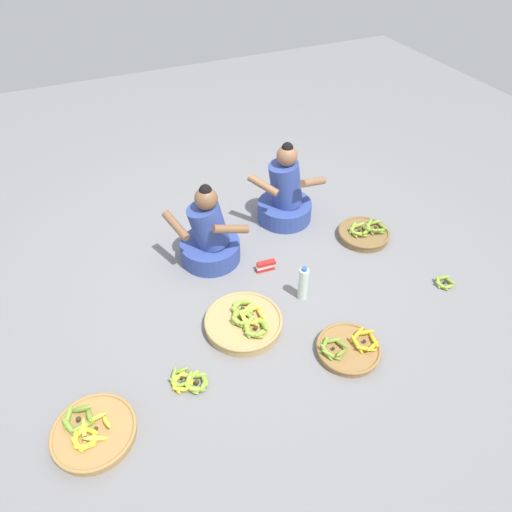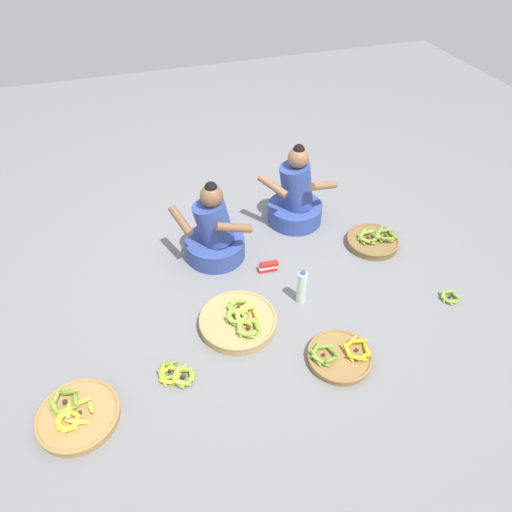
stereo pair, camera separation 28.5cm
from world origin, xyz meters
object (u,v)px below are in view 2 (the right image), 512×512
object	(u,v)px
vendor_woman_behind	(296,198)
banana_basket_near_vendor	(238,321)
banana_basket_back_right	(340,356)
loose_bananas_front_left	(176,375)
loose_bananas_front_right	(450,297)
water_bottle	(302,287)
vendor_woman_front	(214,234)
banana_basket_mid_right	(77,415)
banana_basket_back_center	(373,241)
packet_carton_stack	(268,267)

from	to	relation	value
vendor_woman_behind	banana_basket_near_vendor	bearing A→B (deg)	-129.01
banana_basket_near_vendor	vendor_woman_behind	bearing A→B (deg)	50.99
banana_basket_back_right	loose_bananas_front_left	world-z (taller)	banana_basket_back_right
loose_bananas_front_right	water_bottle	size ratio (longest dim) A/B	0.52
vendor_woman_front	vendor_woman_behind	xyz separation A→B (m)	(0.86, 0.27, 0.02)
vendor_woman_behind	banana_basket_mid_right	size ratio (longest dim) A/B	1.54
vendor_woman_behind	loose_bananas_front_left	world-z (taller)	vendor_woman_behind
banana_basket_back_right	banana_basket_near_vendor	distance (m)	0.79
banana_basket_back_center	loose_bananas_front_left	size ratio (longest dim) A/B	1.70
vendor_woman_behind	water_bottle	bearing A→B (deg)	-108.91
vendor_woman_behind	banana_basket_back_right	bearing A→B (deg)	-100.51
vendor_woman_front	loose_bananas_front_right	size ratio (longest dim) A/B	4.52
packet_carton_stack	banana_basket_near_vendor	bearing A→B (deg)	-129.28
packet_carton_stack	vendor_woman_behind	bearing A→B (deg)	51.23
vendor_woman_behind	banana_basket_back_right	xyz separation A→B (m)	(-0.30, -1.63, -0.22)
banana_basket_mid_right	water_bottle	world-z (taller)	water_bottle
banana_basket_back_right	packet_carton_stack	distance (m)	1.05
vendor_woman_front	banana_basket_mid_right	size ratio (longest dim) A/B	1.45
vendor_woman_front	packet_carton_stack	distance (m)	0.54
loose_bananas_front_left	water_bottle	bearing A→B (deg)	20.41
packet_carton_stack	loose_bananas_front_right	bearing A→B (deg)	-31.19
vendor_woman_front	water_bottle	xyz separation A→B (m)	(0.51, -0.75, -0.09)
vendor_woman_front	vendor_woman_behind	bearing A→B (deg)	17.17
banana_basket_back_right	vendor_woman_behind	bearing A→B (deg)	79.49
loose_bananas_front_left	packet_carton_stack	distance (m)	1.26
vendor_woman_behind	banana_basket_mid_right	bearing A→B (deg)	-143.78
vendor_woman_front	banana_basket_back_center	xyz separation A→B (m)	(1.40, -0.30, -0.20)
banana_basket_back_center	loose_bananas_front_right	bearing A→B (deg)	-72.19
vendor_woman_front	water_bottle	world-z (taller)	vendor_woman_front
banana_basket_near_vendor	loose_bananas_front_right	bearing A→B (deg)	-8.86
vendor_woman_front	vendor_woman_behind	size ratio (longest dim) A/B	0.94
vendor_woman_behind	water_bottle	xyz separation A→B (m)	(-0.35, -1.01, -0.11)
banana_basket_back_right	water_bottle	bearing A→B (deg)	94.09
loose_bananas_front_right	banana_basket_mid_right	bearing A→B (deg)	-176.86
banana_basket_near_vendor	packet_carton_stack	world-z (taller)	banana_basket_near_vendor
loose_bananas_front_right	packet_carton_stack	size ratio (longest dim) A/B	0.98
water_bottle	loose_bananas_front_right	bearing A→B (deg)	-17.41
vendor_woman_front	loose_bananas_front_right	bearing A→B (deg)	-33.69
water_bottle	banana_basket_back_center	bearing A→B (deg)	26.50
vendor_woman_front	banana_basket_back_right	distance (m)	1.49
loose_bananas_front_right	water_bottle	distance (m)	1.21
loose_bananas_front_right	packet_carton_stack	bearing A→B (deg)	148.81
banana_basket_back_right	loose_bananas_front_left	size ratio (longest dim) A/B	1.68
banana_basket_mid_right	banana_basket_back_center	size ratio (longest dim) A/B	1.12
banana_basket_back_right	water_bottle	size ratio (longest dim) A/B	1.44
water_bottle	banana_basket_mid_right	bearing A→B (deg)	-163.45
banana_basket_back_center	water_bottle	bearing A→B (deg)	-153.50
vendor_woman_front	packet_carton_stack	size ratio (longest dim) A/B	4.43
vendor_woman_front	loose_bananas_front_left	size ratio (longest dim) A/B	2.75
vendor_woman_behind	banana_basket_back_right	distance (m)	1.67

